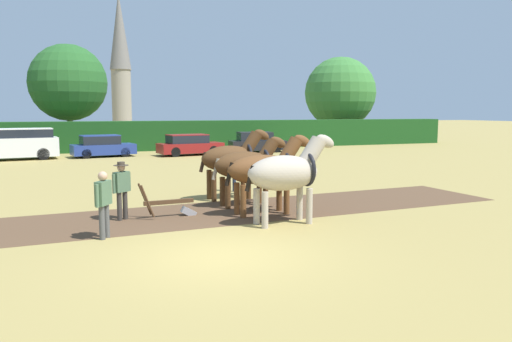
{
  "coord_description": "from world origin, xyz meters",
  "views": [
    {
      "loc": [
        -3.02,
        -10.04,
        3.12
      ],
      "look_at": [
        2.93,
        5.46,
        1.1
      ],
      "focal_mm": 35.0,
      "sensor_mm": 36.0,
      "label": 1
    }
  ],
  "objects_px": {
    "tree_center": "(340,93)",
    "plow": "(173,206)",
    "draft_horse_lead_right": "(265,169)",
    "farmer_at_plow": "(122,186)",
    "parked_car_left": "(102,146)",
    "farmer_onlooker_left": "(104,200)",
    "parked_car_center_left": "(190,145)",
    "draft_horse_trail_right": "(232,158)",
    "tree_center_left": "(68,83)",
    "parked_car_center": "(257,142)",
    "farmer_beside_team": "(232,168)",
    "parked_van": "(14,144)",
    "church_spire": "(120,60)",
    "draft_horse_lead_left": "(287,172)",
    "draft_horse_trail_left": "(247,165)"
  },
  "relations": [
    {
      "from": "farmer_at_plow",
      "to": "parked_van",
      "type": "distance_m",
      "value": 20.88
    },
    {
      "from": "farmer_at_plow",
      "to": "parked_car_left",
      "type": "relative_size",
      "value": 0.39
    },
    {
      "from": "draft_horse_trail_right",
      "to": "farmer_onlooker_left",
      "type": "height_order",
      "value": "draft_horse_trail_right"
    },
    {
      "from": "tree_center",
      "to": "plow",
      "type": "distance_m",
      "value": 38.14
    },
    {
      "from": "church_spire",
      "to": "draft_horse_lead_left",
      "type": "distance_m",
      "value": 64.53
    },
    {
      "from": "parked_car_left",
      "to": "parked_car_center_left",
      "type": "distance_m",
      "value": 5.86
    },
    {
      "from": "draft_horse_lead_right",
      "to": "parked_van",
      "type": "relative_size",
      "value": 0.55
    },
    {
      "from": "parked_car_left",
      "to": "draft_horse_lead_right",
      "type": "bearing_deg",
      "value": -89.5
    },
    {
      "from": "draft_horse_lead_right",
      "to": "parked_car_center_left",
      "type": "height_order",
      "value": "draft_horse_lead_right"
    },
    {
      "from": "farmer_onlooker_left",
      "to": "draft_horse_lead_right",
      "type": "bearing_deg",
      "value": 49.05
    },
    {
      "from": "tree_center_left",
      "to": "plow",
      "type": "xyz_separation_m",
      "value": [
        2.48,
        -28.7,
        -4.99
      ]
    },
    {
      "from": "tree_center",
      "to": "parked_car_left",
      "type": "bearing_deg",
      "value": -158.73
    },
    {
      "from": "draft_horse_trail_left",
      "to": "parked_car_center",
      "type": "bearing_deg",
      "value": 65.57
    },
    {
      "from": "tree_center",
      "to": "farmer_beside_team",
      "type": "bearing_deg",
      "value": -127.57
    },
    {
      "from": "tree_center",
      "to": "parked_car_center",
      "type": "relative_size",
      "value": 1.95
    },
    {
      "from": "draft_horse_trail_right",
      "to": "plow",
      "type": "height_order",
      "value": "draft_horse_trail_right"
    },
    {
      "from": "farmer_beside_team",
      "to": "parked_van",
      "type": "bearing_deg",
      "value": 61.18
    },
    {
      "from": "farmer_beside_team",
      "to": "parked_car_center",
      "type": "xyz_separation_m",
      "value": [
        7.56,
        16.94,
        -0.19
      ]
    },
    {
      "from": "tree_center_left",
      "to": "farmer_beside_team",
      "type": "distance_m",
      "value": 25.9
    },
    {
      "from": "farmer_onlooker_left",
      "to": "plow",
      "type": "bearing_deg",
      "value": 76.09
    },
    {
      "from": "draft_horse_lead_right",
      "to": "plow",
      "type": "xyz_separation_m",
      "value": [
        -2.69,
        0.59,
        -1.05
      ]
    },
    {
      "from": "draft_horse_trail_left",
      "to": "parked_car_center_left",
      "type": "height_order",
      "value": "draft_horse_trail_left"
    },
    {
      "from": "draft_horse_lead_left",
      "to": "draft_horse_trail_right",
      "type": "distance_m",
      "value": 4.27
    },
    {
      "from": "farmer_onlooker_left",
      "to": "parked_car_center_left",
      "type": "distance_m",
      "value": 22.93
    },
    {
      "from": "parked_car_center_left",
      "to": "parked_car_center",
      "type": "height_order",
      "value": "parked_car_center"
    },
    {
      "from": "tree_center",
      "to": "church_spire",
      "type": "bearing_deg",
      "value": 119.53
    },
    {
      "from": "parked_van",
      "to": "parked_car_left",
      "type": "xyz_separation_m",
      "value": [
        5.34,
        0.23,
        -0.33
      ]
    },
    {
      "from": "plow",
      "to": "parked_car_left",
      "type": "distance_m",
      "value": 20.72
    },
    {
      "from": "tree_center",
      "to": "parked_car_center",
      "type": "distance_m",
      "value": 16.13
    },
    {
      "from": "farmer_onlooker_left",
      "to": "parked_car_center",
      "type": "xyz_separation_m",
      "value": [
        12.71,
        22.66,
        -0.24
      ]
    },
    {
      "from": "church_spire",
      "to": "plow",
      "type": "bearing_deg",
      "value": -94.73
    },
    {
      "from": "tree_center_left",
      "to": "draft_horse_lead_left",
      "type": "bearing_deg",
      "value": -80.33
    },
    {
      "from": "tree_center_left",
      "to": "parked_car_center",
      "type": "xyz_separation_m",
      "value": [
        13.1,
        -7.97,
        -4.6
      ]
    },
    {
      "from": "parked_van",
      "to": "parked_car_center",
      "type": "distance_m",
      "value": 16.53
    },
    {
      "from": "farmer_at_plow",
      "to": "parked_car_center_left",
      "type": "bearing_deg",
      "value": 125.12
    },
    {
      "from": "tree_center",
      "to": "farmer_at_plow",
      "type": "xyz_separation_m",
      "value": [
        -24.63,
        -29.87,
        -3.92
      ]
    },
    {
      "from": "plow",
      "to": "parked_car_center_left",
      "type": "xyz_separation_m",
      "value": [
        5.22,
        19.8,
        0.39
      ]
    },
    {
      "from": "draft_horse_trail_right",
      "to": "parked_car_center",
      "type": "height_order",
      "value": "draft_horse_trail_right"
    },
    {
      "from": "tree_center",
      "to": "plow",
      "type": "relative_size",
      "value": 4.95
    },
    {
      "from": "tree_center",
      "to": "farmer_beside_team",
      "type": "height_order",
      "value": "tree_center"
    },
    {
      "from": "parked_car_left",
      "to": "farmer_onlooker_left",
      "type": "bearing_deg",
      "value": -102.06
    },
    {
      "from": "farmer_at_plow",
      "to": "parked_car_center",
      "type": "relative_size",
      "value": 0.39
    },
    {
      "from": "tree_center_left",
      "to": "farmer_at_plow",
      "type": "xyz_separation_m",
      "value": [
        1.03,
        -28.63,
        -4.34
      ]
    },
    {
      "from": "farmer_onlooker_left",
      "to": "parked_van",
      "type": "bearing_deg",
      "value": 133.2
    },
    {
      "from": "tree_center_left",
      "to": "farmer_beside_team",
      "type": "bearing_deg",
      "value": -77.47
    },
    {
      "from": "farmer_beside_team",
      "to": "parked_van",
      "type": "height_order",
      "value": "parked_van"
    },
    {
      "from": "draft_horse_lead_left",
      "to": "parked_car_left",
      "type": "xyz_separation_m",
      "value": [
        -3.32,
        22.72,
        -0.72
      ]
    },
    {
      "from": "parked_car_left",
      "to": "draft_horse_trail_right",
      "type": "bearing_deg",
      "value": -88.57
    },
    {
      "from": "church_spire",
      "to": "parked_car_center_left",
      "type": "height_order",
      "value": "church_spire"
    },
    {
      "from": "draft_horse_trail_right",
      "to": "parked_car_center_left",
      "type": "bearing_deg",
      "value": 78.86
    }
  ]
}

